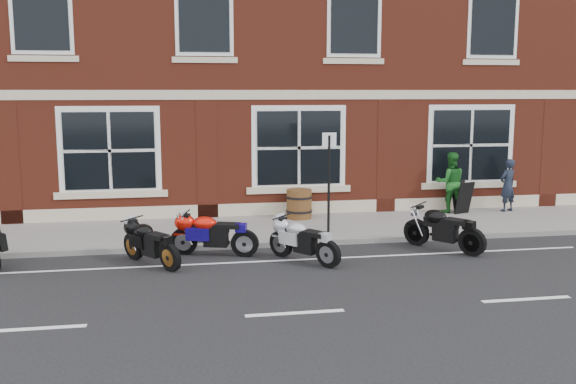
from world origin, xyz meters
name	(u,v)px	position (x,y,z in m)	size (l,w,h in m)	color
ground	(268,264)	(0.00, 0.00, 0.00)	(80.00, 80.00, 0.00)	black
sidewalk	(251,230)	(0.00, 3.00, 0.06)	(30.00, 3.00, 0.12)	slate
kerb	(259,245)	(0.00, 1.42, 0.06)	(30.00, 0.16, 0.12)	slate
pub_building	(225,19)	(0.00, 10.50, 6.00)	(24.00, 12.00, 12.00)	maroon
moto_sport_red	(212,233)	(-1.08, 0.88, 0.50)	(1.88, 0.70, 0.87)	black
moto_sport_black	(151,241)	(-2.35, 0.36, 0.48)	(1.19, 1.57, 0.84)	black
moto_sport_silver	(303,239)	(0.74, 0.06, 0.48)	(1.23, 1.54, 0.84)	black
moto_naked_black	(443,227)	(3.98, 0.49, 0.52)	(1.28, 1.70, 0.90)	black
pedestrian_left	(508,185)	(7.41, 3.97, 0.87)	(0.54, 0.36, 1.49)	black
pedestrian_right	(450,182)	(5.76, 4.13, 0.97)	(0.82, 0.64, 1.69)	#1A5B1D
a_board_sign	(462,197)	(6.03, 3.92, 0.58)	(0.55, 0.36, 0.91)	black
barrel_planter	(299,204)	(1.41, 3.98, 0.51)	(0.70, 0.70, 0.78)	#472C13
parking_sign	(329,175)	(1.79, 2.20, 1.51)	(0.34, 0.06, 2.41)	black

